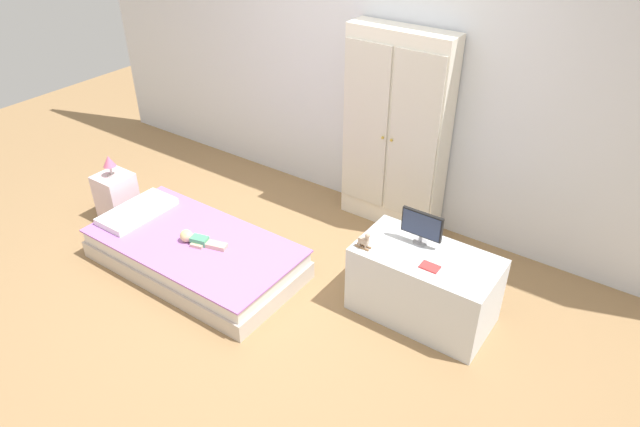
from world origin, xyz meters
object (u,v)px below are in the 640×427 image
at_px(doll, 195,239).
at_px(table_lamp, 109,162).
at_px(tv_monitor, 422,226).
at_px(book_red, 430,267).
at_px(nightstand, 117,196).
at_px(rocking_horse_toy, 365,240).
at_px(tv_stand, 424,285).
at_px(bed, 195,253).
at_px(wardrobe, 395,133).

bearing_deg(doll, table_lamp, 172.91).
distance_m(doll, tv_monitor, 1.74).
xyz_separation_m(table_lamp, book_red, (2.87, 0.29, -0.02)).
bearing_deg(nightstand, rocking_horse_toy, 5.48).
relative_size(table_lamp, tv_stand, 0.20).
height_order(bed, book_red, book_red).
distance_m(doll, tv_stand, 1.76).
xyz_separation_m(bed, tv_stand, (1.71, 0.53, 0.14)).
bearing_deg(doll, rocking_horse_toy, 16.12).
bearing_deg(table_lamp, wardrobe, 34.07).
bearing_deg(nightstand, book_red, 5.79).
distance_m(tv_monitor, rocking_horse_toy, 0.40).
xyz_separation_m(wardrobe, rocking_horse_toy, (0.40, -1.13, -0.26)).
bearing_deg(book_red, nightstand, -174.21).
bearing_deg(rocking_horse_toy, doll, -163.88).
relative_size(tv_stand, tv_monitor, 3.25).
bearing_deg(book_red, rocking_horse_toy, -172.57).
height_order(table_lamp, wardrobe, wardrobe).
xyz_separation_m(doll, table_lamp, (-1.13, 0.14, 0.26)).
xyz_separation_m(bed, rocking_horse_toy, (1.32, 0.35, 0.46)).
relative_size(table_lamp, wardrobe, 0.11).
relative_size(wardrobe, rocking_horse_toy, 13.18).
height_order(tv_stand, tv_monitor, tv_monitor).
distance_m(nightstand, rocking_horse_toy, 2.45).
xyz_separation_m(doll, wardrobe, (0.88, 1.50, 0.56)).
xyz_separation_m(bed, wardrobe, (0.92, 1.48, 0.72)).
height_order(tv_monitor, rocking_horse_toy, tv_monitor).
distance_m(bed, nightstand, 1.10).
height_order(doll, tv_stand, tv_stand).
xyz_separation_m(nightstand, wardrobe, (2.01, 1.36, 0.64)).
distance_m(table_lamp, book_red, 2.89).
distance_m(doll, table_lamp, 1.16).
bearing_deg(doll, nightstand, 172.91).
bearing_deg(tv_stand, wardrobe, 129.83).
xyz_separation_m(tv_stand, tv_monitor, (-0.10, 0.09, 0.41)).
bearing_deg(doll, book_red, 13.88).
xyz_separation_m(wardrobe, tv_monitor, (0.69, -0.86, -0.18)).
height_order(nightstand, rocking_horse_toy, rocking_horse_toy).
bearing_deg(wardrobe, rocking_horse_toy, -70.35).
bearing_deg(table_lamp, rocking_horse_toy, 5.48).
relative_size(nightstand, rocking_horse_toy, 3.32).
height_order(doll, book_red, book_red).
relative_size(bed, doll, 4.36).
xyz_separation_m(doll, nightstand, (-1.13, 0.14, -0.08)).
bearing_deg(nightstand, doll, -7.09).
distance_m(tv_stand, book_red, 0.30).
relative_size(table_lamp, rocking_horse_toy, 1.46).
xyz_separation_m(bed, table_lamp, (-1.09, 0.12, 0.43)).
distance_m(bed, rocking_horse_toy, 1.44).
height_order(bed, tv_stand, tv_stand).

